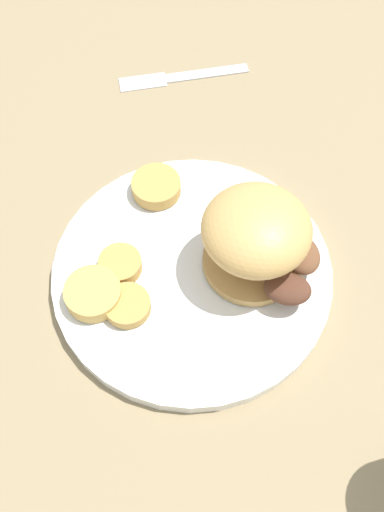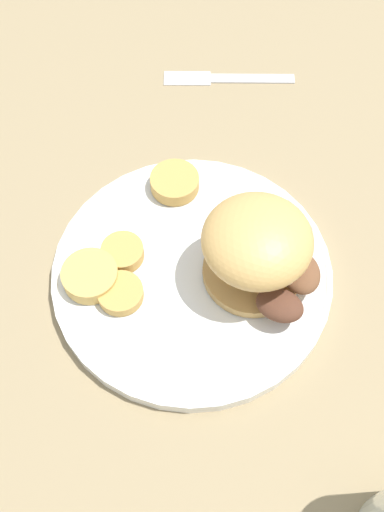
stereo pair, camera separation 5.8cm
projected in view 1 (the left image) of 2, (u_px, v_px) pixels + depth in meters
ground_plane at (192, 277)px, 0.61m from camera, size 4.00×4.00×0.00m
dinner_plate at (192, 272)px, 0.60m from camera, size 0.28×0.28×0.02m
sandwich at (259, 238)px, 0.56m from camera, size 0.13×0.12×0.09m
potato_round_0 at (154, 187)px, 0.64m from camera, size 0.05×0.05×0.02m
potato_round_1 at (120, 264)px, 0.59m from camera, size 0.04×0.04×0.01m
potato_round_2 at (127, 305)px, 0.57m from camera, size 0.04×0.04×0.01m
potato_round_3 at (93, 294)px, 0.57m from camera, size 0.06×0.06×0.02m
fork at (181, 76)px, 0.76m from camera, size 0.05×0.17×0.00m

